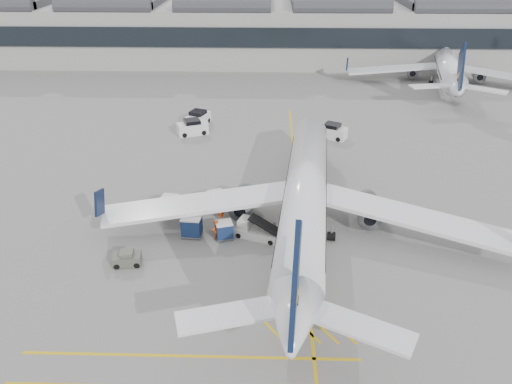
{
  "coord_description": "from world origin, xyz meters",
  "views": [
    {
      "loc": [
        6.9,
        -33.39,
        24.53
      ],
      "look_at": [
        5.83,
        5.28,
        4.0
      ],
      "focal_mm": 35.0,
      "sensor_mm": 36.0,
      "label": 1
    }
  ],
  "objects_px": {
    "ramp_agent_b": "(216,230)",
    "baggage_cart_a": "(216,199)",
    "pushback_tug": "(127,259)",
    "belt_loader": "(256,231)",
    "ramp_agent_a": "(221,211)",
    "airliner_main": "(305,198)"
  },
  "relations": [
    {
      "from": "ramp_agent_b",
      "to": "pushback_tug",
      "type": "bearing_deg",
      "value": 12.75
    },
    {
      "from": "airliner_main",
      "to": "ramp_agent_a",
      "type": "height_order",
      "value": "airliner_main"
    },
    {
      "from": "ramp_agent_b",
      "to": "baggage_cart_a",
      "type": "bearing_deg",
      "value": -102.28
    },
    {
      "from": "belt_loader",
      "to": "ramp_agent_a",
      "type": "xyz_separation_m",
      "value": [
        -3.41,
        2.93,
        0.24
      ]
    },
    {
      "from": "ramp_agent_a",
      "to": "ramp_agent_b",
      "type": "bearing_deg",
      "value": -132.94
    },
    {
      "from": "airliner_main",
      "to": "baggage_cart_a",
      "type": "xyz_separation_m",
      "value": [
        -8.44,
        3.72,
        -2.26
      ]
    },
    {
      "from": "airliner_main",
      "to": "ramp_agent_b",
      "type": "height_order",
      "value": "airliner_main"
    },
    {
      "from": "belt_loader",
      "to": "pushback_tug",
      "type": "relative_size",
      "value": 2.18
    },
    {
      "from": "belt_loader",
      "to": "ramp_agent_a",
      "type": "distance_m",
      "value": 4.5
    },
    {
      "from": "baggage_cart_a",
      "to": "pushback_tug",
      "type": "distance_m",
      "value": 11.74
    },
    {
      "from": "ramp_agent_b",
      "to": "belt_loader",
      "type": "bearing_deg",
      "value": 168.9
    },
    {
      "from": "belt_loader",
      "to": "ramp_agent_a",
      "type": "height_order",
      "value": "belt_loader"
    },
    {
      "from": "airliner_main",
      "to": "baggage_cart_a",
      "type": "distance_m",
      "value": 9.49
    },
    {
      "from": "baggage_cart_a",
      "to": "pushback_tug",
      "type": "bearing_deg",
      "value": -144.31
    },
    {
      "from": "baggage_cart_a",
      "to": "ramp_agent_a",
      "type": "height_order",
      "value": "ramp_agent_a"
    },
    {
      "from": "pushback_tug",
      "to": "baggage_cart_a",
      "type": "bearing_deg",
      "value": 49.72
    },
    {
      "from": "baggage_cart_a",
      "to": "ramp_agent_b",
      "type": "bearing_deg",
      "value": -106.17
    },
    {
      "from": "ramp_agent_b",
      "to": "pushback_tug",
      "type": "distance_m",
      "value": 8.01
    },
    {
      "from": "belt_loader",
      "to": "pushback_tug",
      "type": "height_order",
      "value": "belt_loader"
    },
    {
      "from": "airliner_main",
      "to": "ramp_agent_b",
      "type": "bearing_deg",
      "value": -159.28
    },
    {
      "from": "belt_loader",
      "to": "ramp_agent_b",
      "type": "distance_m",
      "value": 3.62
    },
    {
      "from": "ramp_agent_a",
      "to": "pushback_tug",
      "type": "height_order",
      "value": "ramp_agent_a"
    }
  ]
}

